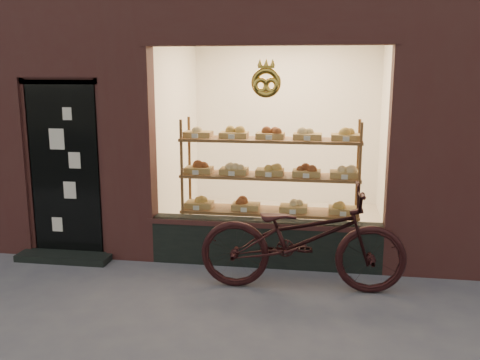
# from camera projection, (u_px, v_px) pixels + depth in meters

# --- Properties ---
(ground) EXTENTS (90.00, 90.00, 0.00)m
(ground) POSITION_uv_depth(u_px,v_px,m) (182.00, 353.00, 4.41)
(ground) COLOR #4A4A55
(display_shelf) EXTENTS (2.20, 0.45, 1.70)m
(display_shelf) POSITION_uv_depth(u_px,v_px,m) (270.00, 185.00, 6.62)
(display_shelf) COLOR brown
(display_shelf) RESTS_ON ground
(bicycle) EXTENTS (2.17, 0.83, 1.13)m
(bicycle) POSITION_uv_depth(u_px,v_px,m) (302.00, 238.00, 5.59)
(bicycle) COLOR black
(bicycle) RESTS_ON ground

